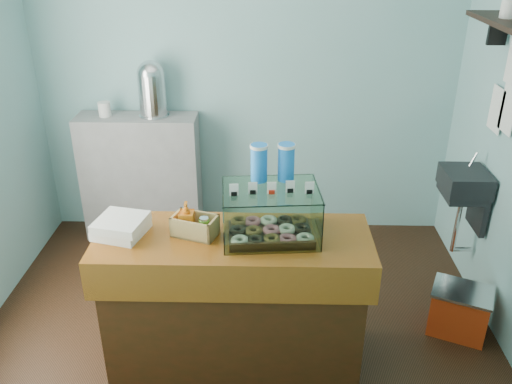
{
  "coord_description": "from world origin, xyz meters",
  "views": [
    {
      "loc": [
        0.2,
        -2.93,
        2.5
      ],
      "look_at": [
        0.13,
        -0.15,
        1.14
      ],
      "focal_mm": 38.0,
      "sensor_mm": 36.0,
      "label": 1
    }
  ],
  "objects_px": {
    "counter": "(234,299)",
    "display_case": "(271,208)",
    "coffee_urn": "(152,87)",
    "red_cooler": "(459,311)"
  },
  "relations": [
    {
      "from": "display_case",
      "to": "coffee_urn",
      "type": "bearing_deg",
      "value": 117.19
    },
    {
      "from": "coffee_urn",
      "to": "counter",
      "type": "bearing_deg",
      "value": -64.84
    },
    {
      "from": "counter",
      "to": "display_case",
      "type": "relative_size",
      "value": 2.79
    },
    {
      "from": "counter",
      "to": "display_case",
      "type": "distance_m",
      "value": 0.64
    },
    {
      "from": "coffee_urn",
      "to": "red_cooler",
      "type": "height_order",
      "value": "coffee_urn"
    },
    {
      "from": "display_case",
      "to": "red_cooler",
      "type": "distance_m",
      "value": 1.58
    },
    {
      "from": "counter",
      "to": "red_cooler",
      "type": "relative_size",
      "value": 3.43
    },
    {
      "from": "counter",
      "to": "display_case",
      "type": "bearing_deg",
      "value": 13.83
    },
    {
      "from": "display_case",
      "to": "counter",
      "type": "bearing_deg",
      "value": -171.03
    },
    {
      "from": "display_case",
      "to": "coffee_urn",
      "type": "xyz_separation_m",
      "value": [
        -0.96,
        1.54,
        0.28
      ]
    }
  ]
}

